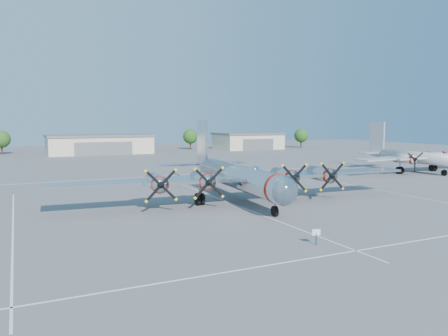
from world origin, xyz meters
name	(u,v)px	position (x,y,z in m)	size (l,w,h in m)	color
ground	(223,200)	(0.00, 0.00, 0.00)	(260.00, 260.00, 0.00)	#4E4E50
parking_lines	(230,203)	(0.00, -1.75, 0.01)	(60.00, 50.08, 0.01)	silver
hangar_center	(99,144)	(0.00, 81.96, 2.71)	(28.60, 14.60, 5.40)	#BDB696
hangar_east	(248,141)	(48.00, 81.96, 2.71)	(20.60, 14.60, 5.40)	#BDB696
tree_west	(1,139)	(-25.00, 90.00, 4.22)	(4.80, 4.80, 6.64)	#382619
tree_east	(190,136)	(30.00, 88.00, 4.22)	(4.80, 4.80, 6.64)	#382619
tree_far_east	(301,136)	(68.00, 80.00, 4.22)	(4.80, 4.80, 6.64)	#382619
main_bomber_b29	(235,199)	(1.55, -0.09, 0.00)	(42.25, 28.90, 9.34)	silver
twin_engine_east	(411,172)	(43.11, 11.17, 0.00)	(28.47, 20.47, 9.02)	#ACACB1
info_placard	(316,234)	(-1.67, -19.59, 0.85)	(0.62, 0.23, 1.21)	black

